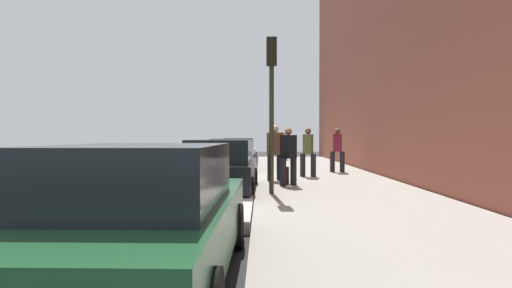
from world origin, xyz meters
The scene contains 15 objects.
ground_plane centered at (0.00, 0.00, 0.00)m, with size 56.00×56.00×0.00m, color #28282B.
sidewalk centered at (0.00, -3.30, 0.07)m, with size 28.00×4.60×0.15m, color #A39E93.
lane_stripe_centre centered at (0.00, 3.20, 0.00)m, with size 28.00×0.14×0.01m, color gold.
snow_bank_curb centered at (-4.95, -0.70, 0.11)m, with size 8.21×0.56×0.22m, color white.
parked_car_green centered at (-11.31, 0.07, 0.76)m, with size 4.62×1.94×1.51m.
parked_car_black centered at (-4.50, -0.07, 0.76)m, with size 4.30×1.96×1.51m.
parked_car_charcoal centered at (1.90, 0.11, 0.76)m, with size 4.73×1.99×1.51m.
parked_car_white centered at (8.62, 0.10, 0.76)m, with size 4.39×1.99×1.51m.
pedestrian_tan_coat centered at (10.06, -2.60, 1.06)m, with size 0.51×0.54×1.70m.
pedestrian_olive_coat centered at (-0.79, -2.86, 1.09)m, with size 0.54×0.56×1.76m.
pedestrian_black_coat centered at (-3.52, -1.97, 1.07)m, with size 0.55×0.51×1.72m.
pedestrian_burgundy_coat centered at (1.10, -4.28, 1.11)m, with size 0.55×0.58×1.80m.
pedestrian_brown_coat centered at (-2.11, -1.62, 1.12)m, with size 0.58×0.55×1.82m.
traffic_light_pole centered at (-5.22, -1.43, 2.84)m, with size 0.35×0.26×3.95m.
rolling_suitcase centered at (-3.13, -1.90, 0.42)m, with size 0.34×0.22×0.89m.
Camera 1 is at (-15.65, -1.15, 1.59)m, focal length 28.82 mm.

